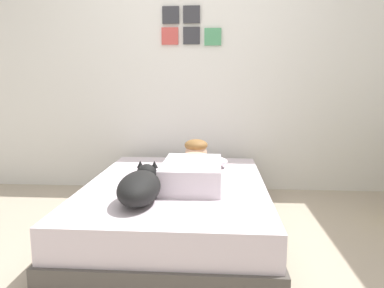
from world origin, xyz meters
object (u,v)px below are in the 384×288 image
(dog, at_px, (140,186))
(cell_phone, at_px, (155,194))
(coffee_cup, at_px, (194,166))
(bed, at_px, (176,205))
(pillow, at_px, (199,161))
(person_lying, at_px, (193,168))

(dog, distance_m, cell_phone, 0.19)
(coffee_cup, bearing_deg, bed, -103.99)
(bed, distance_m, dog, 0.58)
(pillow, relative_size, coffee_cup, 4.16)
(bed, height_order, person_lying, person_lying)
(pillow, xyz_separation_m, coffee_cup, (-0.04, -0.11, -0.02))
(bed, distance_m, coffee_cup, 0.48)
(pillow, distance_m, person_lying, 0.48)
(dog, relative_size, cell_phone, 4.11)
(bed, bearing_deg, dog, -110.47)
(coffee_cup, bearing_deg, dog, -107.47)
(person_lying, bearing_deg, coffee_cup, 93.31)
(dog, xyz_separation_m, cell_phone, (0.06, 0.15, -0.10))
(pillow, xyz_separation_m, cell_phone, (-0.25, -0.84, -0.05))
(bed, relative_size, cell_phone, 13.82)
(pillow, xyz_separation_m, person_lying, (-0.02, -0.47, 0.05))
(person_lying, bearing_deg, dog, -119.88)
(bed, xyz_separation_m, dog, (-0.18, -0.47, 0.28))
(bed, bearing_deg, pillow, 74.83)
(dog, relative_size, coffee_cup, 4.60)
(pillow, height_order, coffee_cup, pillow)
(bed, relative_size, dog, 3.36)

